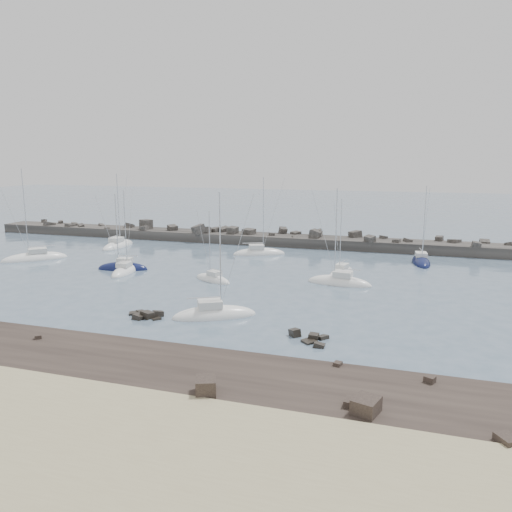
{
  "coord_description": "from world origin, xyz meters",
  "views": [
    {
      "loc": [
        22.5,
        -53.89,
        16.58
      ],
      "look_at": [
        1.65,
        12.0,
        2.84
      ],
      "focal_mm": 35.0,
      "sensor_mm": 36.0,
      "label": 1
    }
  ],
  "objects": [
    {
      "name": "sailboat_3",
      "position": [
        -17.3,
        8.35,
        0.13
      ],
      "size": [
        3.74,
        8.48,
        12.94
      ],
      "color": "white",
      "rests_on": "ground"
    },
    {
      "name": "sand_strip",
      "position": [
        0.0,
        -32.0,
        0.0
      ],
      "size": [
        140.0,
        14.0,
        1.0
      ],
      "primitive_type": "cube",
      "color": "tan",
      "rests_on": "ground"
    },
    {
      "name": "sailboat_13",
      "position": [
        -36.42,
        11.68,
        0.15
      ],
      "size": [
        9.33,
        9.45,
        15.99
      ],
      "color": "white",
      "rests_on": "ground"
    },
    {
      "name": "sailboat_7",
      "position": [
        3.09,
        -7.18,
        0.15
      ],
      "size": [
        9.13,
        6.8,
        14.23
      ],
      "color": "white",
      "rests_on": "ground"
    },
    {
      "name": "sailboat_8",
      "position": [
        24.16,
        28.03,
        0.14
      ],
      "size": [
        3.56,
        8.62,
        13.31
      ],
      "color": "#0F1641",
      "rests_on": "ground"
    },
    {
      "name": "sailboat_6",
      "position": [
        13.09,
        16.41,
        0.13
      ],
      "size": [
        3.87,
        7.75,
        11.8
      ],
      "color": "white",
      "rests_on": "ground"
    },
    {
      "name": "sailboat_5",
      "position": [
        -3.04,
        7.31,
        0.13
      ],
      "size": [
        6.69,
        4.63,
        10.37
      ],
      "color": "white",
      "rests_on": "ground"
    },
    {
      "name": "rock_cluster_near",
      "position": [
        -3.67,
        -9.36,
        0.08
      ],
      "size": [
        4.38,
        3.02,
        1.36
      ],
      "color": "black",
      "rests_on": "ground"
    },
    {
      "name": "ground",
      "position": [
        0.0,
        0.0,
        0.0
      ],
      "size": [
        400.0,
        400.0,
        0.0
      ],
      "primitive_type": "plane",
      "color": "slate",
      "rests_on": "ground"
    },
    {
      "name": "sailboat_1",
      "position": [
        -30.03,
        26.16,
        0.15
      ],
      "size": [
        2.98,
        9.3,
        14.74
      ],
      "color": "white",
      "rests_on": "ground"
    },
    {
      "name": "sailboat_9",
      "position": [
        13.72,
        10.7,
        0.15
      ],
      "size": [
        8.82,
        3.51,
        13.73
      ],
      "color": "white",
      "rests_on": "ground"
    },
    {
      "name": "breakwater",
      "position": [
        -7.51,
        38.01,
        0.29
      ],
      "size": [
        115.0,
        7.5,
        5.15
      ],
      "color": "#2F2D2A",
      "rests_on": "ground"
    },
    {
      "name": "sailboat_4",
      "position": [
        -2.57,
        27.05,
        0.14
      ],
      "size": [
        9.37,
        6.32,
        14.3
      ],
      "color": "white",
      "rests_on": "ground"
    },
    {
      "name": "rock_shelf",
      "position": [
        -0.25,
        -22.0,
        0.02
      ],
      "size": [
        140.0,
        12.0,
        2.05
      ],
      "color": "black",
      "rests_on": "ground"
    },
    {
      "name": "rock_cluster_far",
      "position": [
        14.22,
        -10.99,
        0.05
      ],
      "size": [
        3.98,
        3.3,
        1.38
      ],
      "color": "black",
      "rests_on": "ground"
    },
    {
      "name": "sailboat_2",
      "position": [
        -18.61,
        9.72,
        0.16
      ],
      "size": [
        7.94,
        3.94,
        12.33
      ],
      "color": "#0F1641",
      "rests_on": "ground"
    }
  ]
}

